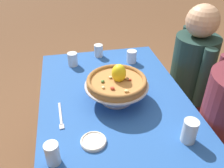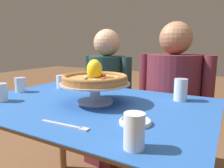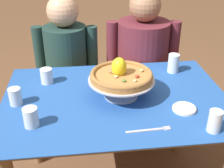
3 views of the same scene
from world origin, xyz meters
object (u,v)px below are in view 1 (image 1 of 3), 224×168
water_glass_front_left (73,60)px  water_glass_back_right (189,132)px  dinner_fork (61,117)px  water_glass_back_left (132,57)px  pizza (117,80)px  water_glass_front_right (53,155)px  pizza_stand (117,89)px  diner_left (189,83)px  water_glass_side_left (99,51)px  side_plate (93,141)px

water_glass_front_left → water_glass_back_right: (0.83, 0.48, 0.01)m
water_glass_back_right → dinner_fork: water_glass_back_right is taller
water_glass_front_left → water_glass_back_right: 0.96m
water_glass_back_left → pizza: bearing=-25.9°
water_glass_front_right → dinner_fork: 0.29m
pizza_stand → dinner_fork: size_ratio=1.70×
pizza_stand → diner_left: diner_left is taller
water_glass_side_left → side_plate: size_ratio=0.76×
water_glass_front_right → diner_left: (-0.69, 1.00, -0.23)m
water_glass_side_left → pizza: bearing=2.0°
pizza_stand → diner_left: 0.77m
water_glass_front_right → water_glass_back_right: (-0.00, 0.62, 0.01)m
dinner_fork → water_glass_side_left: bearing=155.0°
water_glass_back_left → diner_left: size_ratio=0.08×
pizza_stand → water_glass_front_right: size_ratio=3.38×
pizza_stand → water_glass_back_left: size_ratio=3.98×
water_glass_back_left → diner_left: (0.10, 0.44, -0.22)m
dinner_fork → side_plate: bearing=35.1°
water_glass_back_right → water_glass_front_right: bearing=-89.9°
pizza → side_plate: size_ratio=2.74×
pizza → water_glass_side_left: bearing=-178.0°
water_glass_side_left → diner_left: size_ratio=0.08×
pizza_stand → side_plate: size_ratio=2.94×
pizza_stand → diner_left: bearing=115.9°
water_glass_back_left → side_plate: (0.72, -0.38, -0.03)m
water_glass_front_left → dinner_fork: (0.55, -0.10, -0.04)m
side_plate → diner_left: diner_left is taller
water_glass_back_left → water_glass_back_right: water_glass_back_right is taller
pizza → water_glass_side_left: (-0.56, -0.02, -0.09)m
pizza_stand → water_glass_back_left: bearing=153.9°
water_glass_front_left → side_plate: size_ratio=0.78×
pizza → water_glass_front_left: 0.51m
water_glass_side_left → dinner_fork: bearing=-25.0°
pizza_stand → water_glass_front_left: (-0.45, -0.22, -0.03)m
water_glass_front_left → diner_left: size_ratio=0.08×
side_plate → pizza_stand: bearing=149.7°
water_glass_front_left → water_glass_back_left: water_glass_front_left is taller
water_glass_front_left → side_plate: bearing=3.4°
water_glass_back_right → side_plate: water_glass_back_right is taller
water_glass_front_left → water_glass_back_left: 0.43m
water_glass_back_left → water_glass_side_left: water_glass_side_left is taller
water_glass_front_left → dinner_fork: size_ratio=0.45×
dinner_fork → diner_left: size_ratio=0.18×
water_glass_back_left → water_glass_front_right: bearing=-35.3°
pizza_stand → water_glass_back_left: pizza_stand is taller
water_glass_front_left → water_glass_front_right: 0.84m
water_glass_side_left → diner_left: diner_left is taller
water_glass_front_left → water_glass_back_left: size_ratio=1.06×
pizza → water_glass_back_left: bearing=154.1°
water_glass_front_right → diner_left: diner_left is taller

